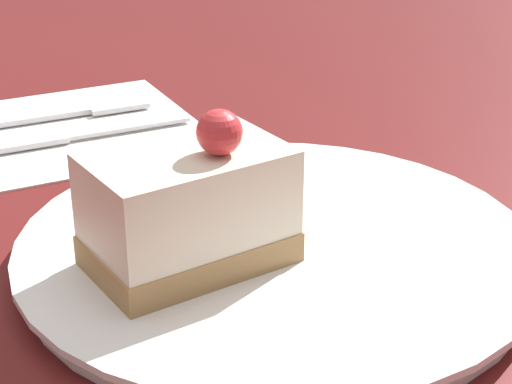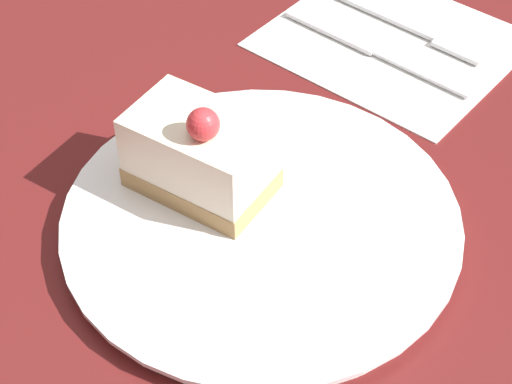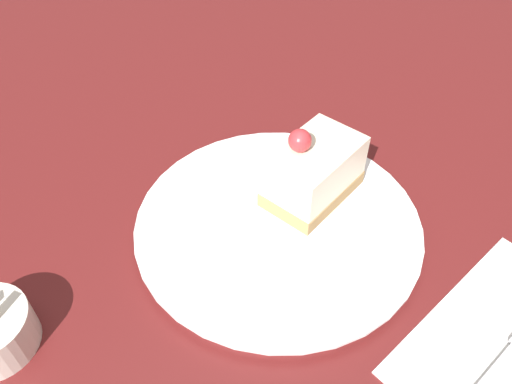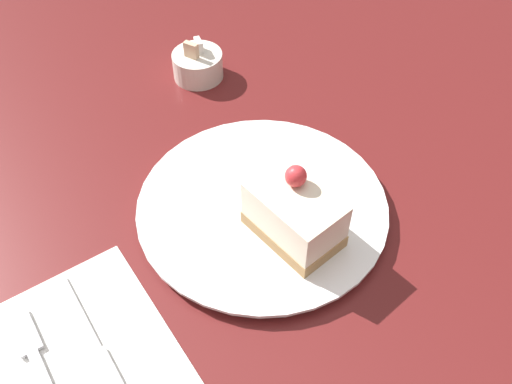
{
  "view_description": "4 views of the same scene",
  "coord_description": "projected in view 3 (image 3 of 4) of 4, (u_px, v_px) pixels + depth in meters",
  "views": [
    {
      "loc": [
        0.35,
        -0.24,
        0.23
      ],
      "look_at": [
        0.02,
        -0.0,
        0.04
      ],
      "focal_mm": 60.0,
      "sensor_mm": 36.0,
      "label": 1
    },
    {
      "loc": [
        0.38,
        0.21,
        0.45
      ],
      "look_at": [
        0.03,
        0.01,
        0.04
      ],
      "focal_mm": 60.0,
      "sensor_mm": 36.0,
      "label": 2
    },
    {
      "loc": [
        -0.16,
        0.28,
        0.38
      ],
      "look_at": [
        0.04,
        0.02,
        0.06
      ],
      "focal_mm": 35.0,
      "sensor_mm": 36.0,
      "label": 3
    },
    {
      "loc": [
        -0.26,
        -0.29,
        0.5
      ],
      "look_at": [
        0.02,
        0.01,
        0.04
      ],
      "focal_mm": 40.0,
      "sensor_mm": 36.0,
      "label": 4
    }
  ],
  "objects": [
    {
      "name": "ground_plane",
      "position": [
        302.0,
        239.0,
        0.5
      ],
      "size": [
        4.0,
        4.0,
        0.0
      ],
      "primitive_type": "plane",
      "color": "#5B1919"
    },
    {
      "name": "plate",
      "position": [
        278.0,
        225.0,
        0.5
      ],
      "size": [
        0.28,
        0.28,
        0.01
      ],
      "color": "white",
      "rests_on": "ground_plane"
    },
    {
      "name": "cake_slice",
      "position": [
        313.0,
        171.0,
        0.5
      ],
      "size": [
        0.07,
        0.1,
        0.08
      ],
      "rotation": [
        0.0,
        0.0,
        -0.03
      ],
      "color": "#AD8451",
      "rests_on": "plate"
    }
  ]
}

